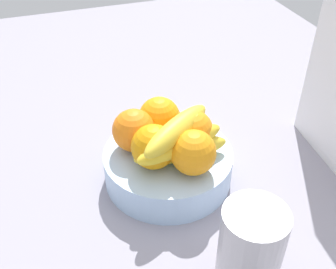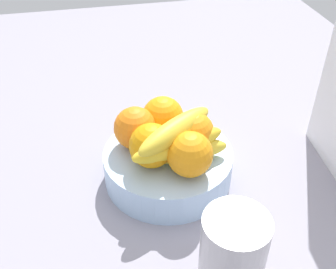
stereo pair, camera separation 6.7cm
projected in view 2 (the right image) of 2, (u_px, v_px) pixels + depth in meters
The scene contains 9 objects.
ground_plane at pixel (159, 179), 79.72cm from camera, with size 180.00×140.00×3.00cm, color gray.
fruit_bowl at pixel (168, 165), 76.06cm from camera, with size 23.51×23.51×6.21cm, color #A6C6E7.
orange_front_left at pixel (163, 117), 76.11cm from camera, with size 7.76×7.76×7.76cm, color orange.
orange_front_right at pixel (135, 128), 73.43cm from camera, with size 7.76×7.76×7.76cm, color orange.
orange_center at pixel (152, 146), 69.50cm from camera, with size 7.76×7.76×7.76cm, color orange.
orange_back_left at pixel (190, 154), 67.70cm from camera, with size 7.76×7.76×7.76cm, color orange.
orange_back_right at pixel (192, 133), 72.31cm from camera, with size 7.76×7.76×7.76cm, color orange.
banana_bunch at pixel (178, 142), 69.70cm from camera, with size 13.06×17.72×8.40cm.
thermos_tumbler at pixel (232, 256), 55.48cm from camera, with size 8.98×8.98×14.22cm, color #B1AFB4.
Camera 2 is at (56.84, -10.55, 54.09)cm, focal length 43.98 mm.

